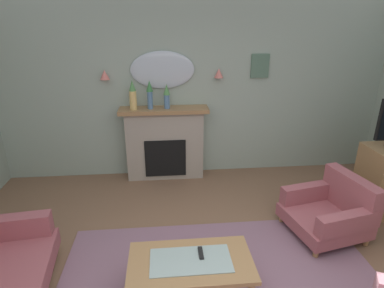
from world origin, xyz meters
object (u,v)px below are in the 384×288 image
(wall_sconce_left, at_px, (105,75))
(mantel_vase_left, at_px, (150,93))
(fireplace, at_px, (165,144))
(mantel_vase_right, at_px, (133,95))
(wall_mirror, at_px, (162,70))
(wall_sconce_right, at_px, (219,73))
(mantel_vase_centre, at_px, (167,95))
(armchair_beside_couch, at_px, (331,210))
(tv_remote, at_px, (201,253))
(framed_picture, at_px, (260,66))
(coffee_table, at_px, (191,266))

(wall_sconce_left, bearing_deg, mantel_vase_left, -10.46)
(wall_sconce_left, bearing_deg, fireplace, -6.16)
(wall_sconce_left, bearing_deg, mantel_vase_right, -16.70)
(wall_mirror, bearing_deg, wall_sconce_right, -3.37)
(mantel_vase_centre, xyz_separation_m, armchair_beside_couch, (1.89, -1.64, -1.05))
(mantel_vase_centre, relative_size, wall_sconce_right, 2.65)
(wall_sconce_left, xyz_separation_m, tv_remote, (1.13, -2.53, -1.21))
(wall_mirror, distance_m, armchair_beside_couch, 3.00)
(wall_sconce_right, xyz_separation_m, tv_remote, (-0.57, -2.53, -1.21))
(mantel_vase_left, distance_m, wall_mirror, 0.41)
(mantel_vase_left, height_order, wall_mirror, wall_mirror)
(mantel_vase_left, relative_size, framed_picture, 1.18)
(mantel_vase_right, bearing_deg, framed_picture, 5.27)
(mantel_vase_right, height_order, coffee_table, mantel_vase_right)
(framed_picture, xyz_separation_m, coffee_table, (-1.32, -2.67, -1.37))
(wall_sconce_left, bearing_deg, wall_mirror, 3.37)
(tv_remote, bearing_deg, wall_mirror, 96.23)
(armchair_beside_couch, bearing_deg, mantel_vase_right, 145.62)
(mantel_vase_centre, bearing_deg, framed_picture, 7.08)
(mantel_vase_left, xyz_separation_m, mantel_vase_centre, (0.25, -0.00, -0.04))
(wall_sconce_left, distance_m, wall_sconce_right, 1.70)
(mantel_vase_right, height_order, armchair_beside_couch, mantel_vase_right)
(mantel_vase_centre, bearing_deg, armchair_beside_couch, -40.86)
(mantel_vase_left, relative_size, tv_remote, 2.66)
(framed_picture, distance_m, coffee_table, 3.27)
(armchair_beside_couch, bearing_deg, wall_sconce_left, 147.82)
(coffee_table, bearing_deg, wall_mirror, 93.96)
(mantel_vase_centre, xyz_separation_m, wall_sconce_left, (-0.90, 0.12, 0.30))
(mantel_vase_left, distance_m, coffee_table, 2.71)
(mantel_vase_left, bearing_deg, tv_remote, -78.71)
(wall_sconce_left, xyz_separation_m, armchair_beside_couch, (2.79, -1.76, -1.35))
(mantel_vase_left, relative_size, armchair_beside_couch, 0.44)
(mantel_vase_centre, height_order, wall_mirror, wall_mirror)
(armchair_beside_couch, bearing_deg, fireplace, 139.39)
(mantel_vase_right, xyz_separation_m, wall_sconce_right, (1.30, 0.12, 0.29))
(fireplace, xyz_separation_m, armchair_beside_couch, (1.94, -1.67, -0.27))
(wall_sconce_left, bearing_deg, mantel_vase_centre, -7.59)
(mantel_vase_centre, bearing_deg, wall_sconce_right, 8.53)
(fireplace, bearing_deg, wall_sconce_right, 6.16)
(wall_mirror, relative_size, tv_remote, 6.00)
(mantel_vase_left, distance_m, wall_sconce_right, 1.09)
(framed_picture, bearing_deg, mantel_vase_left, -173.96)
(fireplace, xyz_separation_m, wall_mirror, (0.00, 0.14, 1.14))
(fireplace, relative_size, wall_sconce_right, 9.71)
(mantel_vase_centre, xyz_separation_m, wall_sconce_right, (0.80, 0.12, 0.30))
(mantel_vase_centre, distance_m, wall_mirror, 0.39)
(mantel_vase_right, bearing_deg, coffee_table, -75.69)
(wall_sconce_right, bearing_deg, mantel_vase_right, -174.73)
(mantel_vase_left, bearing_deg, armchair_beside_couch, -37.39)
(mantel_vase_right, relative_size, mantel_vase_centre, 1.18)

